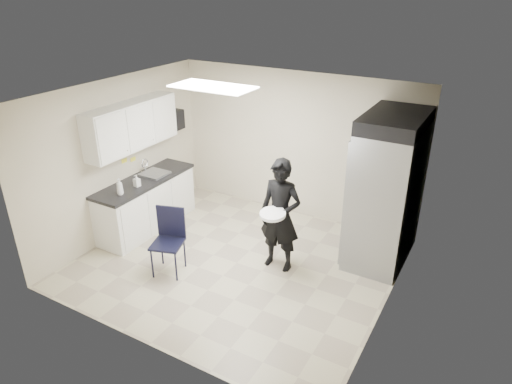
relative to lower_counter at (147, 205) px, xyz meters
The scene contains 21 objects.
floor 2.01m from the lower_counter, ahead, with size 4.50×4.50×0.00m, color #B4AC8E.
ceiling 2.92m from the lower_counter, ahead, with size 4.50×4.50×0.00m, color silver.
back_wall 2.79m from the lower_counter, 42.71° to the left, with size 4.50×4.50×0.00m, color beige.
left_wall 0.94m from the lower_counter, 146.31° to the right, with size 4.00×4.00×0.00m, color beige.
right_wall 4.29m from the lower_counter, ahead, with size 4.00×4.00×0.00m, color beige.
ceiling_panel 2.54m from the lower_counter, ahead, with size 1.20×0.60×0.02m, color white.
lower_counter is the anchor object (origin of this frame).
countertop 0.46m from the lower_counter, 90.00° to the left, with size 0.64×1.95×0.05m, color black.
sink 0.51m from the lower_counter, 85.43° to the left, with size 0.42×0.40×0.14m, color gray.
faucet 0.67m from the lower_counter, 125.75° to the left, with size 0.02×0.02×0.24m, color silver.
upper_cabinets 1.40m from the lower_counter, behind, with size 0.35×1.80×0.75m, color silver.
towel_dispenser 1.67m from the lower_counter, 99.38° to the left, with size 0.22×0.30×0.35m, color black.
notice_sticker_left 0.85m from the lower_counter, 161.21° to the right, with size 0.00×0.12×0.07m, color yellow.
notice_sticker_right 0.81m from the lower_counter, 161.21° to the left, with size 0.00×0.12×0.07m, color yellow.
commercial_fridge 3.98m from the lower_counter, 15.88° to the left, with size 0.80×1.35×2.10m, color gray.
fridge_compressor 4.31m from the lower_counter, 15.88° to the left, with size 0.80×1.35×0.20m, color black.
folding_chair 1.50m from the lower_counter, 36.62° to the right, with size 0.43×0.43×0.97m, color black.
man_tuxedo 2.58m from the lower_counter, ahead, with size 0.63×0.42×1.72m, color black.
bucket_lid 2.62m from the lower_counter, ahead, with size 0.37×0.37×0.05m, color silver.
soap_bottle_a 0.88m from the lower_counter, 81.48° to the right, with size 0.10×0.10×0.27m, color white.
soap_bottle_b 0.65m from the lower_counter, 68.57° to the right, with size 0.09×0.09×0.20m, color silver.
Camera 1 is at (3.17, -4.98, 3.98)m, focal length 32.00 mm.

